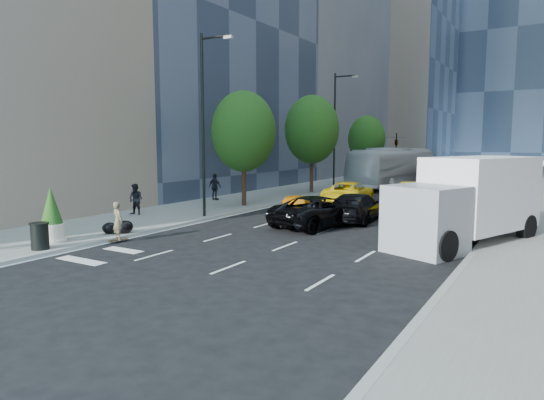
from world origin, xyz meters
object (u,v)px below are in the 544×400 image
Objects in this scene: black_sedan_lincoln at (320,211)px; city_bus at (393,167)px; box_truck at (467,200)px; planter_shrub at (52,216)px; trash_can at (40,237)px; skateboarder at (118,223)px; black_sedan_mercedes at (357,207)px.

city_bus is (-3.39, 23.37, 1.08)m from black_sedan_lincoln.
box_truck reaches higher than planter_shrub.
skateboarder is at bearing 71.57° from trash_can.
box_truck is (10.53, -24.05, -0.01)m from city_bus.
city_bus reaches higher than box_truck.
black_sedan_lincoln is at bearing 58.31° from trash_can.
skateboarder is 0.71× the size of planter_shrub.
trash_can is (-1.00, -3.00, -0.17)m from skateboarder.
black_sedan_lincoln is 5.72× the size of trash_can.
planter_shrub is (-4.27, -33.22, -0.62)m from city_bus.
black_sedan_mercedes is 7.02m from box_truck.
trash_can is (-3.40, -34.37, -1.23)m from city_bus.
planter_shrub is (-0.87, 1.15, 0.61)m from trash_can.
black_sedan_lincoln is 2.76m from black_sedan_mercedes.
black_sedan_lincoln reaches higher than trash_can.
planter_shrub is at bearing 60.22° from skateboarder.
black_sedan_mercedes is at bearing 55.09° from planter_shrub.
black_sedan_lincoln is at bearing -75.30° from city_bus.
planter_shrub reaches higher than trash_can.
box_truck is at bearing -172.23° from black_sedan_lincoln.
black_sedan_mercedes is 15.65m from trash_can.
city_bus is at bearing 84.35° from trash_can.
black_sedan_mercedes is 15.15m from planter_shrub.
city_bus is 13.47× the size of trash_can.
black_sedan_lincoln is at bearing 64.96° from black_sedan_mercedes.
trash_can is 0.43× the size of planter_shrub.
box_truck is at bearing -135.08° from skateboarder.
black_sedan_mercedes reaches higher than trash_can.
skateboarder reaches higher than black_sedan_lincoln.
skateboarder is at bearing 53.68° from black_sedan_mercedes.
skateboarder is 1.65× the size of trash_can.
city_bus is at bearing -78.99° from skateboarder.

